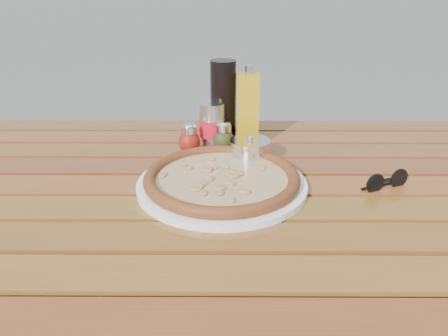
{
  "coord_description": "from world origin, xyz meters",
  "views": [
    {
      "loc": [
        0.0,
        -0.85,
        1.17
      ],
      "look_at": [
        0.0,
        0.02,
        0.78
      ],
      "focal_mm": 35.0,
      "sensor_mm": 36.0,
      "label": 1
    }
  ],
  "objects_px": {
    "plate": "(222,184)",
    "table": "(224,215)",
    "soda_can": "(212,126)",
    "parmesan_tin": "(250,151)",
    "pizza": "(222,178)",
    "oregano_shaker": "(223,137)",
    "sunglasses": "(386,181)",
    "olive_oil_cruet": "(248,110)",
    "pepper_shaker": "(189,139)",
    "dark_bottle": "(223,103)"
  },
  "relations": [
    {
      "from": "plate",
      "to": "table",
      "type": "bearing_deg",
      "value": 73.75
    },
    {
      "from": "pepper_shaker",
      "to": "plate",
      "type": "bearing_deg",
      "value": -66.86
    },
    {
      "from": "pepper_shaker",
      "to": "dark_bottle",
      "type": "height_order",
      "value": "dark_bottle"
    },
    {
      "from": "oregano_shaker",
      "to": "parmesan_tin",
      "type": "relative_size",
      "value": 0.66
    },
    {
      "from": "dark_bottle",
      "to": "sunglasses",
      "type": "relative_size",
      "value": 2.06
    },
    {
      "from": "pizza",
      "to": "oregano_shaker",
      "type": "bearing_deg",
      "value": 89.47
    },
    {
      "from": "pizza",
      "to": "soda_can",
      "type": "relative_size",
      "value": 3.34
    },
    {
      "from": "pepper_shaker",
      "to": "sunglasses",
      "type": "xyz_separation_m",
      "value": [
        0.43,
        -0.2,
        -0.02
      ]
    },
    {
      "from": "pizza",
      "to": "plate",
      "type": "bearing_deg",
      "value": 0.0
    },
    {
      "from": "parmesan_tin",
      "to": "pepper_shaker",
      "type": "bearing_deg",
      "value": 156.38
    },
    {
      "from": "pizza",
      "to": "oregano_shaker",
      "type": "distance_m",
      "value": 0.21
    },
    {
      "from": "pepper_shaker",
      "to": "soda_can",
      "type": "bearing_deg",
      "value": 35.71
    },
    {
      "from": "table",
      "to": "pepper_shaker",
      "type": "height_order",
      "value": "pepper_shaker"
    },
    {
      "from": "olive_oil_cruet",
      "to": "parmesan_tin",
      "type": "xyz_separation_m",
      "value": [
        0.0,
        -0.12,
        -0.07
      ]
    },
    {
      "from": "dark_bottle",
      "to": "parmesan_tin",
      "type": "height_order",
      "value": "dark_bottle"
    },
    {
      "from": "olive_oil_cruet",
      "to": "sunglasses",
      "type": "xyz_separation_m",
      "value": [
        0.28,
        -0.25,
        -0.08
      ]
    },
    {
      "from": "parmesan_tin",
      "to": "soda_can",
      "type": "bearing_deg",
      "value": 131.14
    },
    {
      "from": "table",
      "to": "parmesan_tin",
      "type": "xyz_separation_m",
      "value": [
        0.06,
        0.12,
        0.11
      ]
    },
    {
      "from": "parmesan_tin",
      "to": "pizza",
      "type": "bearing_deg",
      "value": -116.55
    },
    {
      "from": "dark_bottle",
      "to": "soda_can",
      "type": "xyz_separation_m",
      "value": [
        -0.03,
        -0.03,
        -0.05
      ]
    },
    {
      "from": "sunglasses",
      "to": "soda_can",
      "type": "bearing_deg",
      "value": 124.11
    },
    {
      "from": "soda_can",
      "to": "parmesan_tin",
      "type": "distance_m",
      "value": 0.14
    },
    {
      "from": "soda_can",
      "to": "oregano_shaker",
      "type": "bearing_deg",
      "value": -42.05
    },
    {
      "from": "pizza",
      "to": "olive_oil_cruet",
      "type": "xyz_separation_m",
      "value": [
        0.07,
        0.25,
        0.07
      ]
    },
    {
      "from": "plate",
      "to": "parmesan_tin",
      "type": "xyz_separation_m",
      "value": [
        0.07,
        0.13,
        0.02
      ]
    },
    {
      "from": "olive_oil_cruet",
      "to": "parmesan_tin",
      "type": "distance_m",
      "value": 0.14
    },
    {
      "from": "parmesan_tin",
      "to": "olive_oil_cruet",
      "type": "bearing_deg",
      "value": 90.01
    },
    {
      "from": "pepper_shaker",
      "to": "table",
      "type": "bearing_deg",
      "value": -64.11
    },
    {
      "from": "oregano_shaker",
      "to": "soda_can",
      "type": "distance_m",
      "value": 0.04
    },
    {
      "from": "table",
      "to": "dark_bottle",
      "type": "distance_m",
      "value": 0.32
    },
    {
      "from": "table",
      "to": "pepper_shaker",
      "type": "bearing_deg",
      "value": 115.89
    },
    {
      "from": "table",
      "to": "pizza",
      "type": "bearing_deg",
      "value": -106.25
    },
    {
      "from": "dark_bottle",
      "to": "pizza",
      "type": "bearing_deg",
      "value": -90.18
    },
    {
      "from": "soda_can",
      "to": "dark_bottle",
      "type": "bearing_deg",
      "value": 49.1
    },
    {
      "from": "table",
      "to": "soda_can",
      "type": "bearing_deg",
      "value": 98.06
    },
    {
      "from": "pepper_shaker",
      "to": "parmesan_tin",
      "type": "distance_m",
      "value": 0.16
    },
    {
      "from": "pepper_shaker",
      "to": "parmesan_tin",
      "type": "relative_size",
      "value": 0.66
    },
    {
      "from": "table",
      "to": "oregano_shaker",
      "type": "bearing_deg",
      "value": 90.68
    },
    {
      "from": "pizza",
      "to": "sunglasses",
      "type": "distance_m",
      "value": 0.35
    },
    {
      "from": "soda_can",
      "to": "parmesan_tin",
      "type": "height_order",
      "value": "soda_can"
    },
    {
      "from": "parmesan_tin",
      "to": "sunglasses",
      "type": "bearing_deg",
      "value": -25.05
    },
    {
      "from": "soda_can",
      "to": "pizza",
      "type": "bearing_deg",
      "value": -83.45
    },
    {
      "from": "olive_oil_cruet",
      "to": "soda_can",
      "type": "bearing_deg",
      "value": -169.86
    },
    {
      "from": "dark_bottle",
      "to": "parmesan_tin",
      "type": "distance_m",
      "value": 0.17
    },
    {
      "from": "plate",
      "to": "dark_bottle",
      "type": "xyz_separation_m",
      "value": [
        0.0,
        0.27,
        0.1
      ]
    },
    {
      "from": "soda_can",
      "to": "pepper_shaker",
      "type": "bearing_deg",
      "value": -144.29
    },
    {
      "from": "table",
      "to": "sunglasses",
      "type": "distance_m",
      "value": 0.36
    },
    {
      "from": "pepper_shaker",
      "to": "oregano_shaker",
      "type": "xyz_separation_m",
      "value": [
        0.09,
        0.01,
        0.0
      ]
    },
    {
      "from": "plate",
      "to": "soda_can",
      "type": "relative_size",
      "value": 3.0
    },
    {
      "from": "table",
      "to": "soda_can",
      "type": "distance_m",
      "value": 0.26
    }
  ]
}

